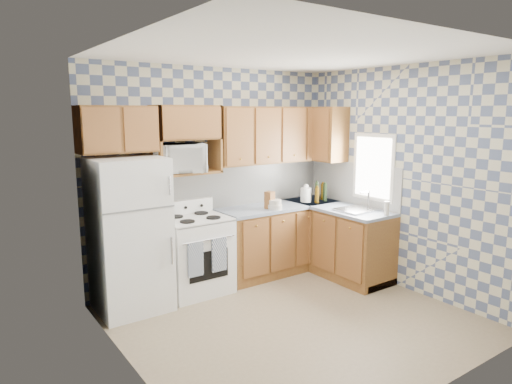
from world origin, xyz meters
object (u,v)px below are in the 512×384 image
refrigerator (129,235)px  stove_body (196,256)px  microwave (179,158)px  electric_kettle (306,195)px

refrigerator → stove_body: (0.80, 0.03, -0.39)m
stove_body → microwave: 1.18m
refrigerator → electric_kettle: (2.52, -0.01, 0.18)m
refrigerator → stove_body: bearing=1.8°
stove_body → microwave: microwave is taller
stove_body → refrigerator: bearing=-178.2°
microwave → electric_kettle: 1.93m
refrigerator → microwave: microwave is taller
microwave → electric_kettle: (1.82, -0.19, -0.60)m
stove_body → electric_kettle: electric_kettle is taller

